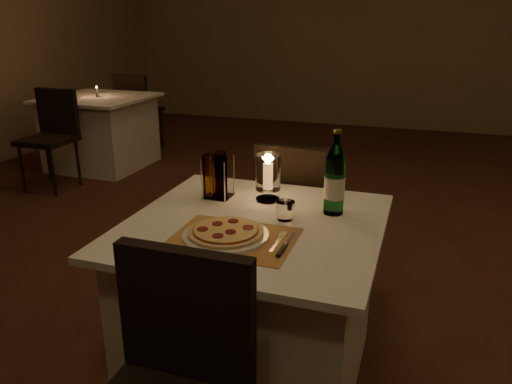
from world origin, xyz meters
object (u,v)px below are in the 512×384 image
(chair_far, at_px, (297,206))
(neighbor_table_left, at_px, (101,132))
(hurricane_candle, at_px, (268,174))
(main_table, at_px, (254,302))
(pizza, at_px, (226,231))
(water_bottle, at_px, (335,181))
(chair_near, at_px, (173,376))
(plate, at_px, (226,235))
(tumbler, at_px, (285,211))

(chair_far, distance_m, neighbor_table_left, 3.24)
(hurricane_candle, bearing_deg, chair_far, 87.00)
(neighbor_table_left, bearing_deg, main_table, -45.10)
(pizza, xyz_separation_m, water_bottle, (0.33, 0.38, 0.12))
(chair_near, distance_m, plate, 0.57)
(chair_near, relative_size, chair_far, 1.00)
(plate, height_order, neighbor_table_left, plate)
(plate, height_order, pizza, pizza)
(main_table, relative_size, chair_far, 1.11)
(pizza, relative_size, tumbler, 3.58)
(main_table, distance_m, pizza, 0.44)
(water_bottle, height_order, neighbor_table_left, water_bottle)
(chair_far, height_order, pizza, chair_far)
(chair_far, relative_size, neighbor_table_left, 0.90)
(hurricane_candle, xyz_separation_m, neighbor_table_left, (-2.59, 2.37, -0.49))
(pizza, relative_size, neighbor_table_left, 0.28)
(chair_far, xyz_separation_m, neighbor_table_left, (-2.61, 1.91, -0.18))
(water_bottle, bearing_deg, main_table, -144.93)
(chair_far, height_order, neighbor_table_left, chair_far)
(tumbler, bearing_deg, pizza, -123.45)
(chair_near, relative_size, water_bottle, 2.55)
(pizza, bearing_deg, tumbler, 56.55)
(pizza, distance_m, water_bottle, 0.51)
(plate, bearing_deg, pizza, 136.17)
(hurricane_candle, height_order, neighbor_table_left, hurricane_candle)
(main_table, bearing_deg, water_bottle, 35.07)
(chair_far, relative_size, pizza, 3.21)
(chair_near, xyz_separation_m, hurricane_candle, (-0.02, 0.97, 0.32))
(pizza, bearing_deg, water_bottle, 48.77)
(plate, distance_m, pizza, 0.02)
(chair_near, xyz_separation_m, chair_far, (-0.00, 1.43, 0.00))
(hurricane_candle, bearing_deg, chair_near, -88.57)
(plate, xyz_separation_m, pizza, (-0.00, 0.00, 0.02))
(main_table, distance_m, hurricane_candle, 0.55)
(main_table, distance_m, tumbler, 0.42)
(pizza, bearing_deg, plate, -43.83)
(tumbler, bearing_deg, chair_far, 99.50)
(chair_near, xyz_separation_m, pizza, (-0.05, 0.53, 0.22))
(tumbler, bearing_deg, main_table, -150.71)
(chair_near, xyz_separation_m, tumbler, (0.11, 0.78, 0.23))
(chair_near, height_order, chair_far, same)
(main_table, bearing_deg, pizza, -105.56)
(neighbor_table_left, bearing_deg, pizza, -47.55)
(neighbor_table_left, bearing_deg, chair_near, -51.94)
(tumbler, xyz_separation_m, neighbor_table_left, (-2.72, 2.56, -0.40))
(plate, relative_size, neighbor_table_left, 0.32)
(chair_far, xyz_separation_m, pizza, (-0.05, -0.89, 0.22))
(tumbler, height_order, neighbor_table_left, tumbler)
(hurricane_candle, bearing_deg, neighbor_table_left, 137.54)
(water_bottle, height_order, hurricane_candle, water_bottle)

